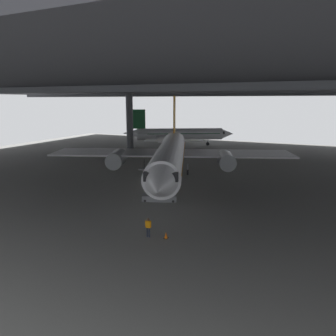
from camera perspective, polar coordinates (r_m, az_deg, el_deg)
ground_plane at (r=46.47m, az=-1.30°, el=-2.80°), size 110.00×110.00×0.00m
hangar_structure at (r=57.69m, az=4.72°, el=14.02°), size 121.00×99.00×14.59m
airplane_main at (r=48.90m, az=0.39°, el=2.32°), size 39.10×39.28×12.57m
boarding_stairs at (r=38.68m, az=-1.61°, el=-4.69°), size 4.64×2.88×4.89m
crew_worker_near_nose at (r=28.64m, az=-3.52°, el=-10.25°), size 0.54×0.30×1.76m
crew_worker_by_stairs at (r=41.94m, az=0.87°, el=-3.13°), size 0.55×0.23×1.62m
airplane_distant at (r=84.82m, az=1.70°, el=6.01°), size 26.88×27.14×9.47m
traffic_cone_orange at (r=28.62m, az=-0.37°, el=-11.81°), size 0.36×0.36×0.60m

